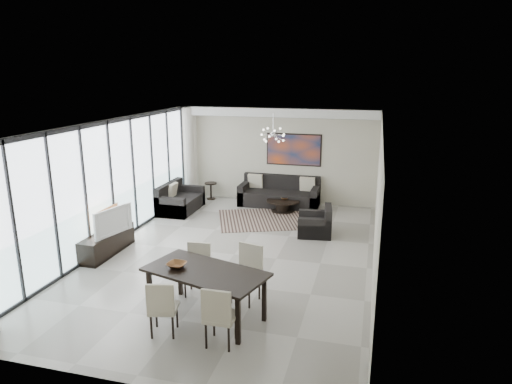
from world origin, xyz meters
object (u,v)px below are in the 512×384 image
(tv_console, at_px, (107,243))
(dining_table, at_px, (206,275))
(coffee_table, at_px, (283,205))
(sofa_main, at_px, (280,195))
(television, at_px, (110,221))

(tv_console, height_order, dining_table, dining_table)
(coffee_table, xyz_separation_m, dining_table, (-0.04, -6.11, 0.55))
(sofa_main, height_order, tv_console, sofa_main)
(sofa_main, distance_m, tv_console, 5.57)
(coffee_table, xyz_separation_m, sofa_main, (-0.23, 0.61, 0.10))
(television, height_order, dining_table, television)
(dining_table, bearing_deg, sofa_main, 91.65)
(television, bearing_deg, dining_table, -108.33)
(dining_table, bearing_deg, coffee_table, 89.63)
(dining_table, bearing_deg, tv_console, 147.53)
(coffee_table, bearing_deg, sofa_main, 110.83)
(coffee_table, relative_size, tv_console, 0.60)
(coffee_table, bearing_deg, dining_table, -90.37)
(sofa_main, distance_m, dining_table, 6.74)
(coffee_table, height_order, tv_console, tv_console)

